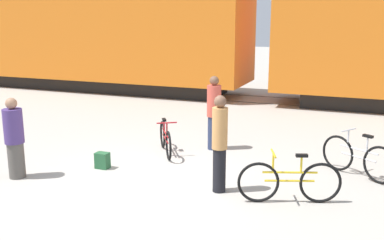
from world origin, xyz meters
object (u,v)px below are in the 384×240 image
Objects in this scene: person_in_red at (214,113)px; backpack at (102,160)px; freight_train at (263,23)px; bicycle_silver at (358,158)px; person_in_purple at (14,139)px; bicycle_yellow at (289,182)px; bicycle_maroon at (165,139)px; person_in_tan at (220,143)px.

person_in_red is 2.89m from backpack.
freight_train is 18.73× the size of bicycle_silver.
person_in_purple is at bearing -103.90° from freight_train.
bicycle_yellow is (-1.05, -1.80, -0.01)m from bicycle_silver.
bicycle_maroon is (-3.17, 1.81, -0.03)m from bicycle_yellow.
bicycle_maroon is at bearing 5.91° from person_in_tan.
person_in_tan reaches higher than bicycle_maroon.
bicycle_silver is at bearing -0.12° from bicycle_maroon.
bicycle_maroon reaches higher than backpack.
freight_train reaches higher than backpack.
freight_train is 15.51× the size of person_in_red.
bicycle_maroon is at bearing 179.88° from bicycle_silver.
bicycle_maroon is (-0.46, -7.66, -2.53)m from freight_train.
person_in_tan is (-1.27, 0.05, 0.54)m from bicycle_yellow.
freight_train is 80.90× the size of backpack.
bicycle_yellow is 1.05× the size of person_in_purple.
bicycle_silver is 0.83× the size of person_in_red.
backpack is (-0.79, -1.45, -0.18)m from bicycle_maroon.
freight_train reaches higher than person_in_purple.
person_in_tan is at bearing 1.32° from person_in_purple.
person_in_purple is (-2.06, -2.54, 0.45)m from bicycle_maroon.
freight_train reaches higher than bicycle_yellow.
bicycle_maroon is 1.66m from backpack.
person_in_purple is (-6.29, -2.53, 0.41)m from bicycle_silver.
person_in_red reaches higher than bicycle_silver.
bicycle_maroon is at bearing -93.44° from freight_train.
backpack is (1.27, 1.10, -0.63)m from person_in_purple.
backpack is at bearing 174.77° from bicycle_yellow.
freight_train is at bearing 86.56° from bicycle_maroon.
bicycle_yellow is 1.38m from person_in_tan.
person_in_purple is at bearing 59.98° from person_in_tan.
bicycle_maroon is 3.31m from person_in_purple.
person_in_red is 1.10× the size of person_in_purple.
freight_train reaches higher than bicycle_maroon.
backpack is (-1.72, -2.20, -0.72)m from person_in_red.
person_in_red reaches higher than bicycle_yellow.
bicycle_yellow is at bearing -5.23° from backpack.
backpack is at bearing -163.99° from bicycle_silver.
person_in_purple reaches higher than backpack.
person_in_tan reaches higher than backpack.
freight_train is at bearing 105.97° from bicycle_yellow.
bicycle_yellow is at bearing -29.74° from bicycle_maroon.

